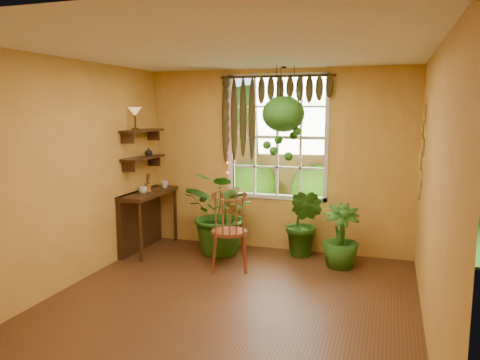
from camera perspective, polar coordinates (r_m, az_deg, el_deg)
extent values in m
plane|color=#552F18|center=(5.24, -1.63, -15.15)|extent=(4.50, 4.50, 0.00)
plane|color=white|center=(4.83, -1.77, 15.62)|extent=(4.50, 4.50, 0.00)
plane|color=gold|center=(7.00, 4.51, 2.34)|extent=(4.00, 0.00, 4.00)
plane|color=gold|center=(5.83, -20.54, 0.57)|extent=(0.00, 4.50, 4.50)
plane|color=gold|center=(4.59, 22.52, -1.58)|extent=(0.00, 4.50, 4.50)
cube|color=white|center=(7.00, 4.60, 5.22)|extent=(1.52, 0.10, 1.86)
cube|color=white|center=(7.02, 4.66, 5.23)|extent=(1.38, 0.01, 1.78)
cylinder|color=#3B2510|center=(6.89, 4.47, 12.49)|extent=(1.70, 0.04, 0.04)
cube|color=#3B2510|center=(7.11, -11.06, -1.60)|extent=(0.40, 1.20, 0.06)
cube|color=#3B2510|center=(7.27, -12.07, -4.78)|extent=(0.08, 1.18, 0.90)
cylinder|color=#3B2510|center=(6.66, -12.03, -6.20)|extent=(0.05, 0.05, 0.86)
cylinder|color=#3B2510|center=(7.60, -7.90, -4.24)|extent=(0.05, 0.05, 0.86)
cube|color=#3B2510|center=(7.08, -11.71, 2.67)|extent=(0.25, 0.90, 0.04)
cube|color=#3B2510|center=(7.05, -11.81, 5.90)|extent=(0.25, 0.90, 0.04)
cube|color=#225A19|center=(12.06, 9.98, -1.69)|extent=(14.00, 10.00, 0.04)
cube|color=olive|center=(10.17, 8.69, 1.67)|extent=(12.00, 0.10, 1.80)
plane|color=#95C9F9|center=(13.67, 11.21, 6.10)|extent=(12.00, 0.00, 12.00)
cylinder|color=brown|center=(6.23, -1.33, -6.36)|extent=(0.62, 0.62, 0.04)
torus|color=brown|center=(5.91, -1.30, -1.77)|extent=(0.44, 0.20, 0.45)
imported|color=#1E5516|center=(6.82, -2.07, -4.03)|extent=(1.42, 1.34, 1.24)
imported|color=#1E5516|center=(6.79, 7.81, -5.23)|extent=(0.67, 0.62, 0.99)
imported|color=#1E5516|center=(6.44, 12.21, -6.73)|extent=(0.58, 0.58, 0.86)
ellipsoid|color=black|center=(6.61, 5.30, 7.25)|extent=(0.35, 0.35, 0.21)
ellipsoid|color=#1E5516|center=(6.61, 5.31, 8.01)|extent=(0.59, 0.59, 0.51)
imported|color=silver|center=(6.91, -11.78, -1.23)|extent=(0.17, 0.17, 0.10)
imported|color=beige|center=(7.37, -9.19, -0.54)|extent=(0.13, 0.13, 0.11)
cylinder|color=brown|center=(7.08, -11.17, -0.93)|extent=(0.09, 0.09, 0.12)
imported|color=#B2AD99|center=(7.20, -11.08, 3.42)|extent=(0.14, 0.14, 0.12)
cylinder|color=#503016|center=(6.85, -12.63, 6.09)|extent=(0.11, 0.11, 0.03)
cylinder|color=#503016|center=(6.84, -12.66, 6.95)|extent=(0.03, 0.03, 0.19)
cone|color=slate|center=(6.84, -12.70, 8.12)|extent=(0.19, 0.19, 0.13)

